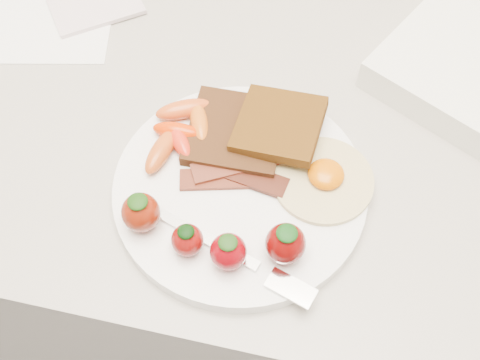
# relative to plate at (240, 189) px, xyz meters

# --- Properties ---
(counter) EXTENTS (2.00, 0.60, 0.90)m
(counter) POSITION_rel_plate_xyz_m (-0.02, 0.13, -0.46)
(counter) COLOR gray
(counter) RESTS_ON ground
(plate) EXTENTS (0.27, 0.27, 0.02)m
(plate) POSITION_rel_plate_xyz_m (0.00, 0.00, 0.00)
(plate) COLOR white
(plate) RESTS_ON counter
(toast_lower) EXTENTS (0.10, 0.10, 0.01)m
(toast_lower) POSITION_rel_plate_xyz_m (-0.02, 0.06, 0.02)
(toast_lower) COLOR black
(toast_lower) RESTS_ON plate
(toast_upper) EXTENTS (0.10, 0.10, 0.02)m
(toast_upper) POSITION_rel_plate_xyz_m (0.03, 0.07, 0.03)
(toast_upper) COLOR black
(toast_upper) RESTS_ON toast_lower
(fried_egg) EXTENTS (0.12, 0.12, 0.02)m
(fried_egg) POSITION_rel_plate_xyz_m (0.09, 0.02, 0.01)
(fried_egg) COLOR beige
(fried_egg) RESTS_ON plate
(bacon_strips) EXTENTS (0.12, 0.08, 0.01)m
(bacon_strips) POSITION_rel_plate_xyz_m (-0.01, 0.01, 0.01)
(bacon_strips) COLOR black
(bacon_strips) RESTS_ON plate
(baby_carrots) EXTENTS (0.08, 0.12, 0.02)m
(baby_carrots) POSITION_rel_plate_xyz_m (-0.08, 0.05, 0.02)
(baby_carrots) COLOR red
(baby_carrots) RESTS_ON plate
(strawberries) EXTENTS (0.18, 0.06, 0.05)m
(strawberries) POSITION_rel_plate_xyz_m (-0.01, -0.07, 0.03)
(strawberries) COLOR #6D1706
(strawberries) RESTS_ON plate
(fork) EXTENTS (0.17, 0.07, 0.00)m
(fork) POSITION_rel_plate_xyz_m (0.02, -0.09, 0.01)
(fork) COLOR white
(fork) RESTS_ON plate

